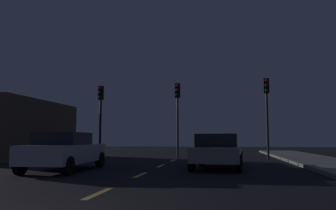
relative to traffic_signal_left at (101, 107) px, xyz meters
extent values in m
plane|color=black|center=(5.02, -8.91, -3.25)|extent=(80.00, 80.00, 0.00)
cube|color=#EACC4C|center=(5.02, -13.31, -3.25)|extent=(0.16, 1.60, 0.01)
cube|color=#EACC4C|center=(5.02, -9.51, -3.25)|extent=(0.16, 1.60, 0.01)
cube|color=#EACC4C|center=(5.02, -5.71, -3.25)|extent=(0.16, 1.60, 0.01)
cube|color=#EACC4C|center=(5.02, -1.91, -3.25)|extent=(0.16, 1.60, 0.01)
cylinder|color=black|center=(0.00, 0.02, -0.94)|extent=(0.14, 0.14, 4.62)
cube|color=black|center=(0.00, 0.02, 0.92)|extent=(0.32, 0.24, 0.90)
sphere|color=red|center=(0.00, -0.14, 1.22)|extent=(0.20, 0.20, 0.20)
sphere|color=#3F2D0C|center=(0.00, -0.14, 0.92)|extent=(0.20, 0.20, 0.20)
sphere|color=#0C3319|center=(0.00, -0.14, 0.62)|extent=(0.20, 0.20, 0.20)
cylinder|color=#4C4C51|center=(5.02, 0.02, -0.92)|extent=(0.14, 0.14, 4.66)
cube|color=black|center=(5.02, 0.02, 0.95)|extent=(0.32, 0.24, 0.90)
sphere|color=red|center=(5.02, -0.14, 1.25)|extent=(0.20, 0.20, 0.20)
sphere|color=#3F2D0C|center=(5.02, -0.14, 0.95)|extent=(0.20, 0.20, 0.20)
sphere|color=#0C3319|center=(5.02, -0.14, 0.65)|extent=(0.20, 0.20, 0.20)
cylinder|color=#2D2D30|center=(10.40, 0.02, -0.84)|extent=(0.14, 0.14, 4.82)
cube|color=black|center=(10.40, 0.02, 1.12)|extent=(0.32, 0.24, 0.90)
sphere|color=red|center=(10.40, -0.14, 1.42)|extent=(0.20, 0.20, 0.20)
sphere|color=#3F2D0C|center=(10.40, -0.14, 1.12)|extent=(0.20, 0.20, 0.20)
sphere|color=#0C3319|center=(10.40, -0.14, 0.82)|extent=(0.20, 0.20, 0.20)
cube|color=gray|center=(7.55, -6.66, -2.65)|extent=(2.08, 4.12, 0.56)
cube|color=black|center=(7.54, -6.86, -2.11)|extent=(1.71, 1.91, 0.52)
cylinder|color=black|center=(6.82, -5.15, -2.93)|extent=(0.26, 0.65, 0.64)
cylinder|color=black|center=(8.50, -5.27, -2.93)|extent=(0.26, 0.65, 0.64)
cylinder|color=black|center=(6.61, -8.05, -2.93)|extent=(0.26, 0.65, 0.64)
cylinder|color=black|center=(8.29, -8.16, -2.93)|extent=(0.26, 0.65, 0.64)
cube|color=silver|center=(1.83, -8.46, -2.60)|extent=(1.99, 4.48, 0.66)
cube|color=black|center=(1.84, -8.68, -2.04)|extent=(1.66, 2.05, 0.46)
cylinder|color=black|center=(0.92, -6.85, -2.93)|extent=(0.25, 0.65, 0.64)
cylinder|color=black|center=(2.59, -6.78, -2.93)|extent=(0.25, 0.65, 0.64)
cylinder|color=black|center=(1.08, -10.15, -2.93)|extent=(0.25, 0.65, 0.64)
cylinder|color=black|center=(2.74, -10.08, -2.93)|extent=(0.25, 0.65, 0.64)
cube|color=brown|center=(-5.04, -1.18, -1.47)|extent=(4.13, 8.23, 3.56)
camera|label=1|loc=(7.74, -20.46, -2.05)|focal=35.67mm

